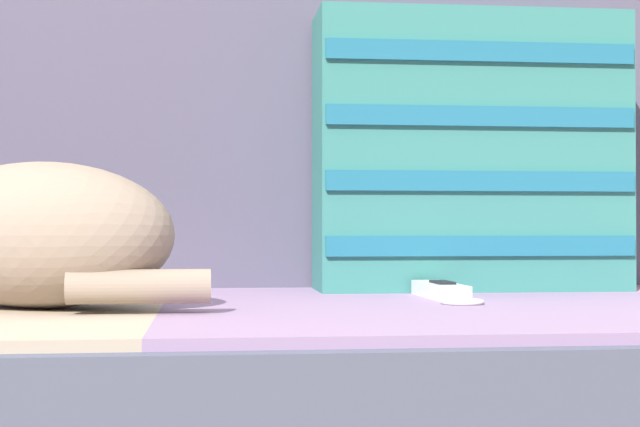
{
  "coord_description": "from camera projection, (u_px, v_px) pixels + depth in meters",
  "views": [
    {
      "loc": [
        0.05,
        -0.97,
        0.47
      ],
      "look_at": [
        0.17,
        0.07,
        0.48
      ],
      "focal_mm": 55.0,
      "sensor_mm": 36.0,
      "label": 1
    }
  ],
  "objects": [
    {
      "name": "sofa_backrest",
      "position": [
        175.0,
        91.0,
        1.44
      ],
      "size": [
        1.7,
        0.14,
        0.57
      ],
      "color": "#514C60",
      "rests_on": "couch"
    },
    {
      "name": "sleeping_cat",
      "position": [
        23.0,
        238.0,
        1.04
      ],
      "size": [
        0.36,
        0.3,
        0.15
      ],
      "color": "gray",
      "rests_on": "couch"
    },
    {
      "name": "throw_pillow_striped",
      "position": [
        469.0,
        152.0,
        1.34
      ],
      "size": [
        0.42,
        0.14,
        0.38
      ],
      "color": "#337A70",
      "rests_on": "couch"
    },
    {
      "name": "game_remote_far",
      "position": [
        442.0,
        291.0,
        1.17
      ],
      "size": [
        0.05,
        0.2,
        0.02
      ],
      "color": "white",
      "rests_on": "couch"
    }
  ]
}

